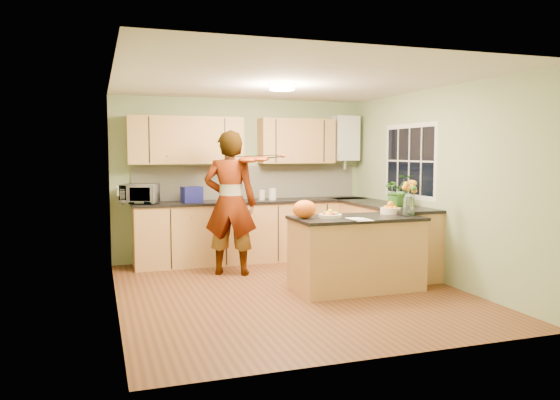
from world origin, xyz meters
name	(u,v)px	position (x,y,z in m)	size (l,w,h in m)	color
floor	(290,291)	(0.00, 0.00, 0.00)	(4.50, 4.50, 0.00)	#552E18
ceiling	(290,81)	(0.00, 0.00, 2.50)	(4.00, 4.50, 0.02)	silver
wall_back	(242,179)	(0.00, 2.25, 1.25)	(4.00, 0.02, 2.50)	#98AC7B
wall_front	(385,205)	(0.00, -2.25, 1.25)	(4.00, 0.02, 2.50)	#98AC7B
wall_left	(114,192)	(-2.00, 0.00, 1.25)	(0.02, 4.50, 2.50)	#98AC7B
wall_right	(435,185)	(2.00, 0.00, 1.25)	(0.02, 4.50, 2.50)	#98AC7B
back_counter	(254,230)	(0.10, 1.95, 0.47)	(3.64, 0.62, 0.94)	#B87E49
right_counter	(381,236)	(1.70, 0.85, 0.47)	(0.62, 2.24, 0.94)	#B87E49
splashback	(249,182)	(0.10, 2.23, 1.20)	(3.60, 0.02, 0.52)	silver
upper_cabinets	(234,141)	(-0.18, 2.08, 1.85)	(3.20, 0.34, 0.70)	#B87E49
boiler	(345,139)	(1.70, 2.09, 1.90)	(0.40, 0.30, 0.86)	silver
window_right	(410,161)	(1.99, 0.60, 1.55)	(0.01, 1.30, 1.05)	silver
light_switch	(118,191)	(-1.99, -0.60, 1.30)	(0.02, 0.09, 0.09)	silver
ceiling_lamp	(282,87)	(0.00, 0.30, 2.46)	(0.30, 0.30, 0.07)	#FFEABF
peninsula_island	(356,253)	(0.81, -0.15, 0.45)	(1.56, 0.80, 0.89)	#B87E49
fruit_dish	(330,214)	(0.46, -0.15, 0.93)	(0.28, 0.28, 0.10)	beige
orange_bowl	(390,209)	(1.36, 0.00, 0.96)	(0.26, 0.26, 0.15)	beige
flower_vase	(408,189)	(1.41, -0.33, 1.23)	(0.28, 0.28, 0.51)	silver
orange_bag	(305,209)	(0.15, -0.10, 1.00)	(0.29, 0.24, 0.22)	orange
papers	(361,219)	(0.71, -0.45, 0.90)	(0.21, 0.28, 0.01)	white
violinist	(230,203)	(-0.46, 1.14, 0.98)	(0.72, 0.47, 1.97)	tan
violin	(248,160)	(-0.26, 0.92, 1.57)	(0.65, 0.26, 0.13)	#501405
microwave	(140,194)	(-1.60, 1.92, 1.08)	(0.50, 0.34, 0.28)	silver
blue_box	(192,194)	(-0.85, 1.93, 1.05)	(0.28, 0.21, 0.23)	#202396
kettle	(237,192)	(-0.17, 1.92, 1.07)	(0.17, 0.17, 0.31)	#B7B7BC
jar_cream	(262,195)	(0.23, 1.95, 1.02)	(0.10, 0.10, 0.15)	beige
jar_white	(272,194)	(0.39, 1.89, 1.03)	(0.12, 0.12, 0.18)	silver
potted_plant	(397,190)	(1.70, 0.42, 1.16)	(0.39, 0.34, 0.43)	#336F25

